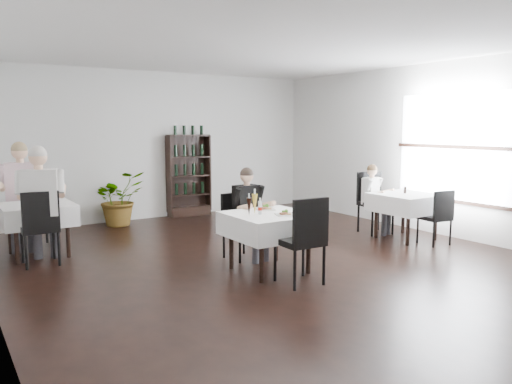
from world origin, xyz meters
TOP-DOWN VIEW (x-y plane):
  - room_shell at (0.00, 0.00)m, footprint 9.00×9.00m
  - window_right at (3.48, 0.00)m, footprint 0.06×2.30m
  - wine_shelf at (0.60, 4.31)m, footprint 0.90×0.28m
  - main_table at (-0.30, 0.00)m, footprint 1.03×1.03m
  - left_table at (-2.70, 2.50)m, footprint 0.98×0.98m
  - right_table at (2.70, 0.30)m, footprint 0.98×0.98m
  - potted_tree at (-0.98, 4.09)m, footprint 1.07×0.97m
  - main_chair_far at (-0.28, 0.82)m, footprint 0.48×0.48m
  - main_chair_near at (-0.29, -0.71)m, footprint 0.51×0.51m
  - left_chair_far at (-2.69, 3.26)m, footprint 0.64×0.64m
  - left_chair_near at (-2.77, 1.89)m, footprint 0.49×0.49m
  - right_chair_far at (2.63, 0.99)m, footprint 0.58×0.59m
  - right_chair_near at (2.78, -0.28)m, footprint 0.46×0.47m
  - diner_main at (-0.18, 0.67)m, footprint 0.52×0.53m
  - diner_left_far at (-2.81, 3.12)m, footprint 0.67×0.69m
  - diner_left_near at (-2.72, 1.99)m, footprint 0.69×0.73m
  - diner_right_far at (2.59, 0.91)m, footprint 0.52×0.56m
  - plate_far at (-0.18, 0.26)m, footprint 0.29×0.29m
  - plate_near at (-0.21, -0.22)m, footprint 0.28×0.28m
  - pilsner_dark at (-0.63, -0.02)m, footprint 0.07×0.07m
  - pilsner_lager at (-0.49, 0.05)m, footprint 0.08×0.08m
  - coke_bottle at (-0.44, 0.02)m, footprint 0.05×0.05m
  - napkin_cutlery at (0.05, -0.21)m, footprint 0.19×0.20m
  - pepper_mill at (2.73, 0.36)m, footprint 0.06×0.06m

SIDE VIEW (x-z plane):
  - right_chair_near at x=2.78m, z-range 0.06..0.96m
  - potted_tree at x=-0.98m, z-range 0.00..1.04m
  - main_chair_far at x=-0.28m, z-range 0.07..1.00m
  - left_chair_near at x=-2.77m, z-range 0.07..1.11m
  - left_chair_far at x=-2.69m, z-range 0.08..1.14m
  - main_chair_near at x=-0.29m, z-range 0.08..1.14m
  - right_chair_far at x=2.63m, z-range 0.08..1.16m
  - left_table at x=-2.70m, z-range 0.24..1.01m
  - right_table at x=2.70m, z-range 0.24..1.01m
  - main_table at x=-0.30m, z-range 0.24..1.01m
  - diner_right_far at x=2.59m, z-range 0.10..1.33m
  - diner_main at x=-0.18m, z-range 0.11..1.42m
  - napkin_cutlery at x=0.05m, z-range 0.77..0.79m
  - plate_near at x=-0.21m, z-range 0.75..0.82m
  - plate_far at x=-0.18m, z-range 0.75..0.82m
  - pepper_mill at x=2.73m, z-range 0.77..0.88m
  - wine_shelf at x=0.60m, z-range -0.03..1.72m
  - coke_bottle at x=-0.44m, z-range 0.75..0.96m
  - pilsner_dark at x=-0.63m, z-range 0.74..1.03m
  - pilsner_lager at x=-0.49m, z-range 0.74..1.07m
  - diner_left_near at x=-2.72m, z-range 0.13..1.77m
  - diner_left_far at x=-2.81m, z-range 0.13..1.79m
  - window_right at x=3.48m, z-range 0.57..2.42m
  - room_shell at x=0.00m, z-range -3.00..6.00m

